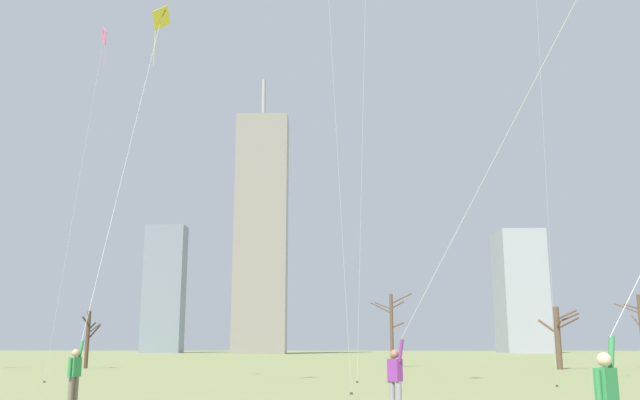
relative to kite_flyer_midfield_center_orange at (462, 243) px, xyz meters
The scene contains 10 objects.
kite_flyer_midfield_center_orange is the anchor object (origin of this frame).
kite_flyer_midfield_left_yellow 11.64m from the kite_flyer_midfield_center_orange, 153.71° to the left, with size 0.48×7.73×16.07m.
distant_kite_high_overhead_pink 22.87m from the kite_flyer_midfield_center_orange, 134.94° to the left, with size 2.87×2.95×16.77m.
bare_tree_rightmost 42.08m from the kite_flyer_midfield_center_orange, 121.16° to the left, with size 1.07×3.09×4.25m.
bare_tree_left_of_center 38.75m from the kite_flyer_midfield_center_orange, 87.76° to the left, with size 3.26×1.16×5.75m.
bare_tree_far_right_edge 36.93m from the kite_flyer_midfield_center_orange, 69.03° to the left, with size 2.84×2.84×4.45m.
bare_tree_right_of_center 42.39m from the kite_flyer_midfield_center_orange, 61.31° to the left, with size 2.91×1.51×5.53m.
skyline_short_annex 140.64m from the kite_flyer_midfield_center_orange, 106.95° to the left, with size 8.61×5.43×28.04m.
skyline_mid_tower_left 139.34m from the kite_flyer_midfield_center_orange, 74.28° to the left, with size 9.41×11.93×26.24m.
skyline_tall_tower 121.13m from the kite_flyer_midfield_center_orange, 98.56° to the left, with size 10.43×6.02×56.61m.
Camera 1 is at (0.36, -10.49, 1.73)m, focal length 37.95 mm.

